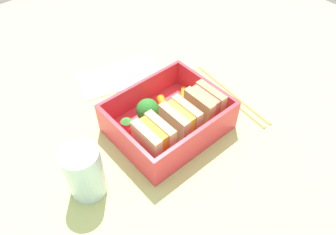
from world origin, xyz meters
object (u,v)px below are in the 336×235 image
sandwich_center (154,139)px  drinking_glass (85,172)px  carrot_stick_far_left (183,97)px  chopstick_pair (229,94)px  sandwich_left (204,106)px  sandwich_center_left (180,122)px  strawberry_far_left (127,127)px  folded_napkin (119,76)px  carrot_stick_left (164,107)px  broccoli_floret (148,110)px

sandwich_center → drinking_glass: size_ratio=0.68×
drinking_glass → carrot_stick_far_left: bearing=-170.1°
chopstick_pair → carrot_stick_far_left: bearing=-24.9°
drinking_glass → sandwich_left: bearing=175.6°
sandwich_left → sandwich_center: same height
sandwich_center_left → drinking_glass: 16.05cm
sandwich_center → strawberry_far_left: bearing=-79.6°
sandwich_center → folded_napkin: sandwich_center is taller
carrot_stick_far_left → chopstick_pair: 9.15cm
carrot_stick_far_left → drinking_glass: bearing=9.9°
sandwich_center_left → carrot_stick_far_left: size_ratio=1.20×
sandwich_left → strawberry_far_left: 12.83cm
sandwich_left → folded_napkin: sandwich_left is taller
sandwich_left → sandwich_center_left: bearing=0.0°
carrot_stick_far_left → carrot_stick_left: (4.16, -0.18, 0.18)cm
broccoli_floret → drinking_glass: drinking_glass is taller
strawberry_far_left → folded_napkin: size_ratio=0.23×
folded_napkin → drinking_glass: bearing=44.9°
sandwich_center_left → broccoli_floret: sandwich_center_left is taller
strawberry_far_left → sandwich_left: bearing=154.7°
chopstick_pair → folded_napkin: size_ratio=1.24×
sandwich_center_left → carrot_stick_far_left: sandwich_center_left is taller
folded_napkin → chopstick_pair: bearing=124.7°
carrot_stick_left → broccoli_floret: 4.16cm
broccoli_floret → carrot_stick_left: bearing=-176.1°
chopstick_pair → folded_napkin: 21.47cm
sandwich_center_left → carrot_stick_left: 6.21cm
sandwich_center → strawberry_far_left: 5.69cm
drinking_glass → folded_napkin: 25.29cm
sandwich_center → carrot_stick_left: 9.11cm
sandwich_center → chopstick_pair: 19.63cm
chopstick_pair → folded_napkin: (12.23, -17.64, -0.15)cm
sandwich_left → carrot_stick_left: sandwich_left is taller
broccoli_floret → carrot_stick_far_left: bearing=-179.5°
sandwich_left → carrot_stick_far_left: (-0.47, -5.44, -2.29)cm
sandwich_left → sandwich_center: (10.54, 0.00, 0.00)cm
drinking_glass → sandwich_center_left: bearing=174.1°
folded_napkin → sandwich_left: bearing=100.5°
carrot_stick_far_left → carrot_stick_left: bearing=-2.5°
sandwich_left → chopstick_pair: bearing=-169.3°
drinking_glass → folded_napkin: drinking_glass is taller
carrot_stick_left → chopstick_pair: carrot_stick_left is taller
sandwich_left → carrot_stick_far_left: sandwich_left is taller
folded_napkin → strawberry_far_left: bearing=60.0°
sandwich_center → chopstick_pair: sandwich_center is taller
broccoli_floret → strawberry_far_left: 4.29cm
sandwich_center → sandwich_center_left: bearing=180.0°
carrot_stick_left → broccoli_floret: broccoli_floret is taller
carrot_stick_far_left → drinking_glass: size_ratio=0.57×
chopstick_pair → drinking_glass: 30.15cm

